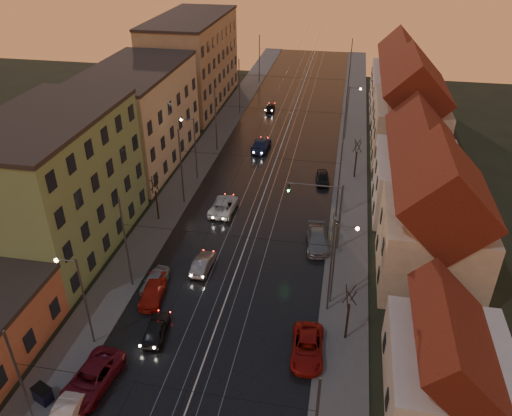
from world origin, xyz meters
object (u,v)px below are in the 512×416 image
Objects in this scene: driving_car_0 at (156,329)px; parked_right_2 at (323,178)px; parked_left_3 at (155,280)px; street_lamp_3 at (350,108)px; parked_left_1 at (92,378)px; street_lamp_1 at (338,257)px; parked_left_2 at (153,292)px; driving_car_3 at (261,144)px; traffic_light_mast at (330,208)px; driving_car_1 at (203,263)px; dumpster at (43,395)px; driving_car_4 at (270,107)px; parked_right_0 at (307,347)px; parked_right_1 at (317,240)px; driving_car_2 at (224,205)px; street_lamp_2 at (193,143)px.

driving_car_0 is 30.32m from parked_right_2.
driving_car_0 is 6.12m from parked_left_3.
street_lamp_3 is 1.43× the size of parked_left_1.
street_lamp_1 reaches higher than driving_car_0.
street_lamp_1 reaches higher than parked_left_2.
parked_right_2 is at bearing 138.59° from driving_car_3.
driving_car_1 is at bearing -153.58° from traffic_light_mast.
driving_car_0 reaches higher than dumpster.
driving_car_4 is (-11.87, 38.38, -3.99)m from traffic_light_mast.
parked_left_2 is at bearing -171.74° from street_lamp_1.
traffic_light_mast is at bearing 84.53° from parked_right_0.
driving_car_1 is 0.72× the size of parked_left_1.
parked_right_1 is at bearing 104.20° from street_lamp_1.
dumpster is at bearing 79.84° from driving_car_2.
driving_car_2 is (-0.61, 10.56, 0.07)m from driving_car_1.
driving_car_0 reaches higher than parked_right_2.
dumpster is (-18.76, -49.63, -4.19)m from street_lamp_3.
parked_right_2 is at bearing 64.28° from parked_left_3.
parked_left_1 is 1.10× the size of parked_right_0.
parked_left_3 is 26.15m from parked_right_2.
parked_left_2 is (-14.19, -10.22, -3.97)m from traffic_light_mast.
parked_right_2 is (12.77, 24.18, 0.03)m from parked_left_2.
driving_car_3 is (6.51, 10.40, -4.10)m from street_lamp_2.
driving_car_0 is at bearing -118.58° from parked_right_2.
driving_car_0 is 0.98× the size of driving_car_1.
driving_car_2 reaches higher than parked_right_0.
parked_left_2 is at bearing 84.92° from driving_car_3.
street_lamp_1 reaches higher than driving_car_1.
traffic_light_mast is (-1.11, 8.00, -0.29)m from street_lamp_1.
driving_car_3 reaches higher than driving_car_2.
driving_car_3 reaches higher than parked_right_2.
parked_left_2 is (2.90, -22.22, -4.26)m from street_lamp_2.
parked_left_1 is at bearing -143.72° from street_lamp_1.
driving_car_2 is at bearing 134.45° from street_lamp_1.
traffic_light_mast is (-1.11, -28.00, -0.29)m from street_lamp_3.
street_lamp_2 is at bearing 144.93° from traffic_light_mast.
driving_car_1 is (-12.19, -33.51, -4.22)m from street_lamp_3.
street_lamp_1 reaches higher than traffic_light_mast.
street_lamp_3 is 35.91m from driving_car_1.
parked_left_3 is at bearing 94.96° from parked_left_1.
street_lamp_2 is 1.43× the size of parked_left_1.
street_lamp_2 reaches higher than parked_right_0.
street_lamp_1 reaches higher than driving_car_4.
driving_car_1 is 27.91m from driving_car_3.
traffic_light_mast is 1.29× the size of parked_left_1.
driving_car_3 is (0.49, 27.91, 0.12)m from driving_car_1.
parked_right_0 is 14.34m from parked_right_1.
street_lamp_2 reaches higher than parked_left_1.
dumpster is at bearing -138.90° from parked_left_1.
parked_left_1 is (-2.64, -5.50, 0.10)m from driving_car_0.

